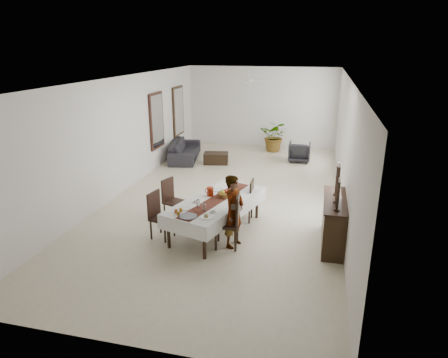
% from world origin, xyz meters
% --- Properties ---
extents(floor, '(6.00, 12.00, 0.00)m').
position_xyz_m(floor, '(0.00, 0.00, 0.00)').
color(floor, beige).
rests_on(floor, ground).
extents(ceiling, '(6.00, 12.00, 0.02)m').
position_xyz_m(ceiling, '(0.00, 0.00, 3.20)').
color(ceiling, white).
rests_on(ceiling, wall_back).
extents(wall_back, '(6.00, 0.02, 3.20)m').
position_xyz_m(wall_back, '(0.00, 6.00, 1.60)').
color(wall_back, silver).
rests_on(wall_back, floor).
extents(wall_front, '(6.00, 0.02, 3.20)m').
position_xyz_m(wall_front, '(0.00, -6.00, 1.60)').
color(wall_front, silver).
rests_on(wall_front, floor).
extents(wall_left, '(0.02, 12.00, 3.20)m').
position_xyz_m(wall_left, '(-3.00, 0.00, 1.60)').
color(wall_left, silver).
rests_on(wall_left, floor).
extents(wall_right, '(0.02, 12.00, 3.20)m').
position_xyz_m(wall_right, '(3.00, 0.00, 1.60)').
color(wall_right, silver).
rests_on(wall_right, floor).
extents(dining_table_top, '(1.67, 2.60, 0.05)m').
position_xyz_m(dining_table_top, '(0.25, -2.21, 0.73)').
color(dining_table_top, black).
rests_on(dining_table_top, table_leg_fl).
extents(table_leg_fl, '(0.09, 0.09, 0.70)m').
position_xyz_m(table_leg_fl, '(-0.51, -3.18, 0.35)').
color(table_leg_fl, black).
rests_on(table_leg_fl, floor).
extents(table_leg_fr, '(0.09, 0.09, 0.70)m').
position_xyz_m(table_leg_fr, '(0.34, -3.44, 0.35)').
color(table_leg_fr, black).
rests_on(table_leg_fr, floor).
extents(table_leg_bl, '(0.09, 0.09, 0.70)m').
position_xyz_m(table_leg_bl, '(0.17, -0.99, 0.35)').
color(table_leg_bl, black).
rests_on(table_leg_bl, floor).
extents(table_leg_br, '(0.09, 0.09, 0.70)m').
position_xyz_m(table_leg_br, '(1.01, -1.25, 0.35)').
color(table_leg_br, black).
rests_on(table_leg_br, floor).
extents(tablecloth_top, '(1.90, 2.83, 0.01)m').
position_xyz_m(tablecloth_top, '(0.25, -2.21, 0.76)').
color(tablecloth_top, silver).
rests_on(tablecloth_top, dining_table_top).
extents(tablecloth_drape_left, '(0.77, 2.48, 0.30)m').
position_xyz_m(tablecloth_drape_left, '(-0.31, -2.04, 0.61)').
color(tablecloth_drape_left, silver).
rests_on(tablecloth_drape_left, dining_table_top).
extents(tablecloth_drape_right, '(0.77, 2.48, 0.30)m').
position_xyz_m(tablecloth_drape_right, '(0.82, -2.39, 0.61)').
color(tablecloth_drape_right, silver).
rests_on(tablecloth_drape_right, dining_table_top).
extents(tablecloth_drape_near, '(1.14, 0.36, 0.30)m').
position_xyz_m(tablecloth_drape_near, '(-0.13, -3.45, 0.61)').
color(tablecloth_drape_near, white).
rests_on(tablecloth_drape_near, dining_table_top).
extents(tablecloth_drape_far, '(1.14, 0.36, 0.30)m').
position_xyz_m(tablecloth_drape_far, '(0.64, -0.98, 0.61)').
color(tablecloth_drape_far, white).
rests_on(tablecloth_drape_far, dining_table_top).
extents(table_runner, '(1.08, 2.50, 0.00)m').
position_xyz_m(table_runner, '(0.25, -2.21, 0.77)').
color(table_runner, '#5E271B').
rests_on(table_runner, tablecloth_top).
extents(red_pitcher, '(0.19, 0.19, 0.20)m').
position_xyz_m(red_pitcher, '(0.06, -1.99, 0.86)').
color(red_pitcher, maroon).
rests_on(red_pitcher, tablecloth_top).
extents(pitcher_handle, '(0.12, 0.05, 0.12)m').
position_xyz_m(pitcher_handle, '(-0.02, -1.97, 0.86)').
color(pitcher_handle, '#980F0B').
rests_on(pitcher_handle, red_pitcher).
extents(wine_glass_near, '(0.07, 0.07, 0.17)m').
position_xyz_m(wine_glass_near, '(0.18, -2.87, 0.85)').
color(wine_glass_near, silver).
rests_on(wine_glass_near, tablecloth_top).
extents(wine_glass_mid, '(0.07, 0.07, 0.17)m').
position_xyz_m(wine_glass_mid, '(-0.00, -2.71, 0.85)').
color(wine_glass_mid, silver).
rests_on(wine_glass_mid, tablecloth_top).
extents(teacup_right, '(0.09, 0.09, 0.06)m').
position_xyz_m(teacup_right, '(0.36, -2.88, 0.79)').
color(teacup_right, silver).
rests_on(teacup_right, saucer_right).
extents(saucer_right, '(0.15, 0.15, 0.01)m').
position_xyz_m(saucer_right, '(0.36, -2.88, 0.77)').
color(saucer_right, silver).
rests_on(saucer_right, tablecloth_top).
extents(teacup_left, '(0.09, 0.09, 0.06)m').
position_xyz_m(teacup_left, '(-0.14, -2.46, 0.79)').
color(teacup_left, white).
rests_on(teacup_left, saucer_left).
extents(saucer_left, '(0.15, 0.15, 0.01)m').
position_xyz_m(saucer_left, '(-0.14, -2.46, 0.77)').
color(saucer_left, silver).
rests_on(saucer_left, tablecloth_top).
extents(plate_near_right, '(0.24, 0.24, 0.02)m').
position_xyz_m(plate_near_right, '(0.30, -3.17, 0.77)').
color(plate_near_right, white).
rests_on(plate_near_right, tablecloth_top).
extents(bread_near_right, '(0.09, 0.09, 0.09)m').
position_xyz_m(bread_near_right, '(0.30, -3.17, 0.80)').
color(bread_near_right, tan).
rests_on(bread_near_right, plate_near_right).
extents(plate_near_left, '(0.24, 0.24, 0.02)m').
position_xyz_m(plate_near_left, '(-0.26, -2.84, 0.77)').
color(plate_near_left, silver).
rests_on(plate_near_left, tablecloth_top).
extents(plate_far_left, '(0.24, 0.24, 0.02)m').
position_xyz_m(plate_far_left, '(0.11, -1.59, 0.77)').
color(plate_far_left, silver).
rests_on(plate_far_left, tablecloth_top).
extents(serving_tray, '(0.36, 0.36, 0.02)m').
position_xyz_m(serving_tray, '(-0.06, -3.22, 0.77)').
color(serving_tray, '#3B3B40').
rests_on(serving_tray, tablecloth_top).
extents(jam_jar_a, '(0.06, 0.06, 0.08)m').
position_xyz_m(jam_jar_a, '(-0.28, -3.18, 0.80)').
color(jam_jar_a, '#835C13').
rests_on(jam_jar_a, tablecloth_top).
extents(jam_jar_b, '(0.06, 0.06, 0.08)m').
position_xyz_m(jam_jar_b, '(-0.36, -3.10, 0.80)').
color(jam_jar_b, maroon).
rests_on(jam_jar_b, tablecloth_top).
extents(jam_jar_c, '(0.06, 0.06, 0.08)m').
position_xyz_m(jam_jar_c, '(-0.28, -3.02, 0.80)').
color(jam_jar_c, '#996516').
rests_on(jam_jar_c, tablecloth_top).
extents(fruit_basket, '(0.30, 0.30, 0.10)m').
position_xyz_m(fruit_basket, '(0.38, -1.99, 0.81)').
color(fruit_basket, brown).
rests_on(fruit_basket, tablecloth_top).
extents(fruit_red, '(0.09, 0.09, 0.09)m').
position_xyz_m(fruit_red, '(0.41, -1.98, 0.89)').
color(fruit_red, '#A31C10').
rests_on(fruit_red, fruit_basket).
extents(fruit_green, '(0.08, 0.08, 0.08)m').
position_xyz_m(fruit_green, '(0.35, -1.95, 0.89)').
color(fruit_green, '#497623').
rests_on(fruit_green, fruit_basket).
extents(fruit_yellow, '(0.08, 0.08, 0.08)m').
position_xyz_m(fruit_yellow, '(0.36, -2.04, 0.89)').
color(fruit_yellow, yellow).
rests_on(fruit_yellow, fruit_basket).
extents(chair_right_near_seat, '(0.55, 0.55, 0.06)m').
position_xyz_m(chair_right_near_seat, '(0.64, -2.83, 0.51)').
color(chair_right_near_seat, black).
rests_on(chair_right_near_seat, chair_right_near_leg_fl).
extents(chair_right_near_leg_fl, '(0.05, 0.05, 0.49)m').
position_xyz_m(chair_right_near_leg_fl, '(0.87, -3.00, 0.24)').
color(chair_right_near_leg_fl, black).
rests_on(chair_right_near_leg_fl, floor).
extents(chair_right_near_leg_fr, '(0.05, 0.05, 0.49)m').
position_xyz_m(chair_right_near_leg_fr, '(0.82, -2.61, 0.24)').
color(chair_right_near_leg_fr, black).
rests_on(chair_right_near_leg_fr, floor).
extents(chair_right_near_leg_bl, '(0.05, 0.05, 0.49)m').
position_xyz_m(chair_right_near_leg_bl, '(0.47, -3.05, 0.24)').
color(chair_right_near_leg_bl, black).
rests_on(chair_right_near_leg_bl, floor).
extents(chair_right_near_leg_br, '(0.05, 0.05, 0.49)m').
position_xyz_m(chair_right_near_leg_br, '(0.42, -2.65, 0.24)').
color(chair_right_near_leg_br, black).
rests_on(chair_right_near_leg_br, floor).
extents(chair_right_near_back, '(0.10, 0.49, 0.62)m').
position_xyz_m(chair_right_near_back, '(0.86, -2.80, 0.85)').
color(chair_right_near_back, black).
rests_on(chair_right_near_back, chair_right_near_seat).
extents(chair_right_far_seat, '(0.43, 0.43, 0.05)m').
position_xyz_m(chair_right_far_seat, '(0.72, -1.44, 0.44)').
color(chair_right_far_seat, black).
rests_on(chair_right_far_seat, chair_right_far_leg_fl).
extents(chair_right_far_leg_fl, '(0.04, 0.04, 0.42)m').
position_xyz_m(chair_right_far_leg_fl, '(0.90, -1.61, 0.21)').
color(chair_right_far_leg_fl, black).
rests_on(chair_right_far_leg_fl, floor).
extents(chair_right_far_leg_fr, '(0.04, 0.04, 0.42)m').
position_xyz_m(chair_right_far_leg_fr, '(0.89, -1.26, 0.21)').
color(chair_right_far_leg_fr, black).
rests_on(chair_right_far_leg_fr, floor).
extents(chair_right_far_leg_bl, '(0.04, 0.04, 0.42)m').
position_xyz_m(chair_right_far_leg_bl, '(0.55, -1.61, 0.21)').
color(chair_right_far_leg_bl, black).
rests_on(chair_right_far_leg_bl, floor).
extents(chair_right_far_leg_br, '(0.04, 0.04, 0.42)m').
position_xyz_m(chair_right_far_leg_br, '(0.54, -1.26, 0.21)').
color(chair_right_far_leg_br, black).
rests_on(chair_right_far_leg_br, floor).
extents(chair_right_far_back, '(0.05, 0.43, 0.54)m').
position_xyz_m(chair_right_far_back, '(0.91, -1.43, 0.73)').
color(chair_right_far_back, black).
rests_on(chair_right_far_back, chair_right_far_seat).
extents(chair_left_near_seat, '(0.52, 0.52, 0.05)m').
position_xyz_m(chair_left_near_seat, '(-0.81, -2.77, 0.46)').
color(chair_left_near_seat, black).
rests_on(chair_left_near_seat, chair_left_near_leg_fl).
extents(chair_left_near_leg_fl, '(0.05, 0.05, 0.43)m').
position_xyz_m(chair_left_near_leg_fl, '(-0.94, -2.56, 0.22)').
color(chair_left_near_leg_fl, black).
rests_on(chair_left_near_leg_fl, floor).
extents(chair_left_near_leg_fr, '(0.05, 0.05, 0.43)m').
position_xyz_m(chair_left_near_leg_fr, '(-1.02, -2.91, 0.22)').
color(chair_left_near_leg_fr, black).
rests_on(chair_left_near_leg_fr, floor).
extents(chair_left_near_leg_bl, '(0.05, 0.05, 0.43)m').
position_xyz_m(chair_left_near_leg_bl, '(-0.59, -2.63, 0.22)').
color(chair_left_near_leg_bl, black).
rests_on(chair_left_near_leg_bl, floor).
extents(chair_left_near_leg_br, '(0.05, 0.05, 0.43)m').
position_xyz_m(chair_left_near_leg_br, '(-0.67, -2.98, 0.22)').
color(chair_left_near_leg_br, black).
rests_on(chair_left_near_leg_br, floor).
extents(chair_left_near_back, '(0.13, 0.44, 0.56)m').
position_xyz_m(chair_left_near_back, '(-1.00, -2.73, 0.75)').
color(chair_left_near_back, black).
rests_on(chair_left_near_back, chair_left_near_seat).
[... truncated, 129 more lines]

